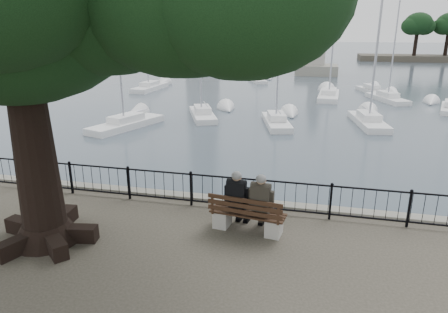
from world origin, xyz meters
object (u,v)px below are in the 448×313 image
(lion_monument, at_px, (317,59))
(person_right, at_px, (262,205))
(bench, at_px, (247,218))
(person_left, at_px, (238,201))

(lion_monument, bearing_deg, person_right, -90.87)
(person_right, bearing_deg, lion_monument, 89.13)
(bench, distance_m, lion_monument, 48.67)
(bench, xyz_separation_m, lion_monument, (1.10, 48.65, 0.73))
(person_right, bearing_deg, bench, -170.17)
(person_right, height_order, lion_monument, lion_monument)
(person_left, bearing_deg, lion_monument, 88.39)
(bench, distance_m, person_left, 0.50)
(person_left, bearing_deg, bench, -29.33)
(lion_monument, bearing_deg, bench, -91.30)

